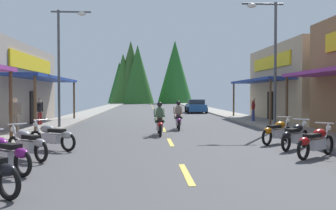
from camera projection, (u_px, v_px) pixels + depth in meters
The scene contains 20 objects.
ground at pixel (157, 116), 32.85m from camera, with size 10.80×95.45×0.10m, color #4C4C4F.
sidewalk_left at pixel (82, 115), 32.46m from camera, with size 2.56×95.45×0.12m, color gray.
sidewalk_right at pixel (231, 115), 33.24m from camera, with size 2.56×95.45×0.12m, color gray.
centerline_dashes at pixel (156, 113), 38.14m from camera, with size 0.16×73.32×0.01m.
storefront_right_far at pixel (326, 84), 26.52m from camera, with size 10.06×10.55×5.39m.
streetlamp_left at pixel (65, 52), 20.35m from camera, with size 2.19×0.30×6.58m.
streetlamp_right at pixel (269, 48), 19.18m from camera, with size 2.19×0.30×6.72m.
motorcycle_parked_right_4 at pixel (316, 141), 11.06m from camera, with size 1.76×1.38×1.04m.
motorcycle_parked_right_5 at pixel (295, 135), 12.74m from camera, with size 1.60×1.57×1.04m.
motorcycle_parked_right_6 at pixel (277, 131), 14.18m from camera, with size 1.71×1.45×1.04m.
motorcycle_parked_left_2 at pixel (5, 153), 8.85m from camera, with size 1.76×1.38×1.04m.
motorcycle_parked_left_3 at pixel (27, 143), 10.70m from camera, with size 1.64×1.52×1.04m.
motorcycle_parked_left_4 at pixel (52, 136), 12.57m from camera, with size 1.88×1.19×1.04m.
rider_cruising_lead at pixel (160, 121), 17.13m from camera, with size 0.60×2.14×1.57m.
rider_cruising_trailing at pixel (178, 118), 19.90m from camera, with size 0.60×2.14×1.57m.
pedestrian_browsing at pixel (15, 113), 17.17m from camera, with size 0.56×0.34×1.77m.
pedestrian_waiting at pixel (253, 108), 24.74m from camera, with size 0.41×0.50×1.68m.
pedestrian_strolling at pixel (40, 110), 21.74m from camera, with size 0.38×0.53×1.68m.
parked_car_curbside at pixel (196, 106), 38.27m from camera, with size 2.16×4.35×1.40m.
treeline_backdrop at pixel (140, 75), 79.24m from camera, with size 18.60×11.01×13.70m.
Camera 1 is at (-0.95, -0.09, 1.90)m, focal length 39.28 mm.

